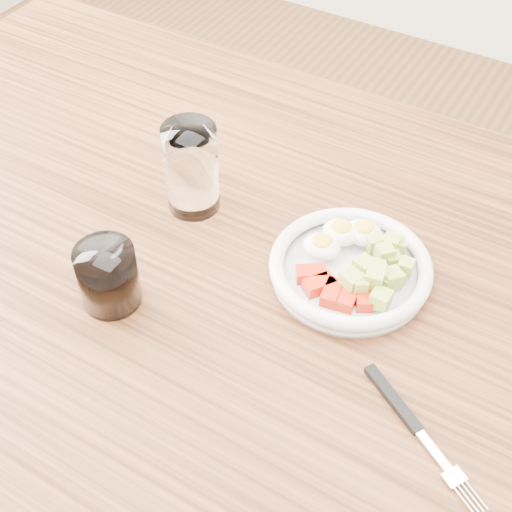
% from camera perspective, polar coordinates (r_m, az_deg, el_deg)
% --- Properties ---
extents(dining_table, '(1.50, 0.90, 0.77)m').
position_cam_1_polar(dining_table, '(0.97, 0.21, -5.94)').
color(dining_table, brown).
rests_on(dining_table, ground).
extents(bowl, '(0.20, 0.20, 0.05)m').
position_cam_1_polar(bowl, '(0.89, 7.64, -0.79)').
color(bowl, white).
rests_on(bowl, dining_table).
extents(fork, '(0.17, 0.11, 0.01)m').
position_cam_1_polar(fork, '(0.78, 12.00, -12.49)').
color(fork, black).
rests_on(fork, dining_table).
extents(water_glass, '(0.07, 0.07, 0.13)m').
position_cam_1_polar(water_glass, '(0.95, -5.19, 6.99)').
color(water_glass, white).
rests_on(water_glass, dining_table).
extents(coffee_glass, '(0.07, 0.07, 0.08)m').
position_cam_1_polar(coffee_glass, '(0.86, -11.74, -1.64)').
color(coffee_glass, white).
rests_on(coffee_glass, dining_table).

